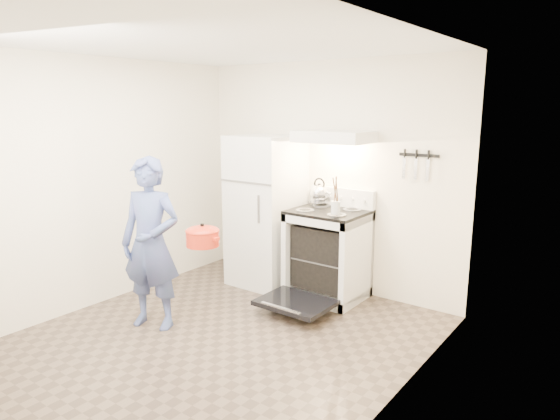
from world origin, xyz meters
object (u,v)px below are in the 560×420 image
object	(u,v)px
stove_body	(328,256)
person	(151,244)
refrigerator	(266,211)
tea_kettle	(319,192)
dutch_oven	(203,238)

from	to	relation	value
stove_body	person	bearing A→B (deg)	-120.49
refrigerator	tea_kettle	size ratio (longest dim) A/B	5.60
dutch_oven	stove_body	bearing A→B (deg)	67.81
refrigerator	person	world-z (taller)	refrigerator
person	refrigerator	bearing A→B (deg)	66.00
tea_kettle	person	bearing A→B (deg)	-112.22
stove_body	tea_kettle	distance (m)	0.70
refrigerator	dutch_oven	world-z (taller)	refrigerator
tea_kettle	dutch_oven	bearing A→B (deg)	-102.10
refrigerator	dutch_oven	distance (m)	1.31
tea_kettle	person	xyz separation A→B (m)	(-0.71, -1.73, -0.31)
refrigerator	person	size ratio (longest dim) A/B	1.07
refrigerator	stove_body	bearing A→B (deg)	1.77
stove_body	dutch_oven	distance (m)	1.46
refrigerator	tea_kettle	distance (m)	0.67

